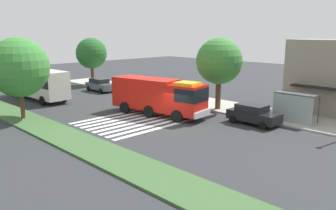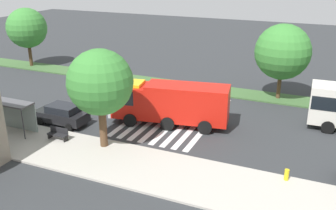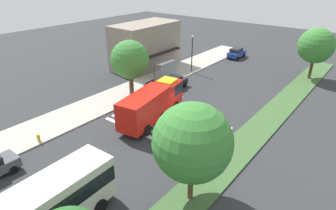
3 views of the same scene
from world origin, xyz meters
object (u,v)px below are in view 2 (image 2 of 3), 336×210
(bench_near_shelter, at_px, (58,134))
(bus_stop_shelter, at_px, (14,109))
(parked_car_mid, at_px, (62,114))
(median_tree_center, at_px, (27,28))
(fire_truck, at_px, (167,101))
(sidewalk_tree_west, at_px, (100,83))
(median_tree_west, at_px, (283,52))
(fire_hydrant, at_px, (287,175))

(bench_near_shelter, bearing_deg, bus_stop_shelter, -0.01)
(parked_car_mid, xyz_separation_m, median_tree_center, (15.34, -13.29, 4.01))
(bus_stop_shelter, relative_size, median_tree_center, 0.49)
(fire_truck, height_order, bench_near_shelter, fire_truck)
(bus_stop_shelter, height_order, sidewalk_tree_west, sidewalk_tree_west)
(bench_near_shelter, bearing_deg, parked_car_mid, -57.24)
(bus_stop_shelter, relative_size, sidewalk_tree_west, 0.50)
(sidewalk_tree_west, bearing_deg, bench_near_shelter, 7.22)
(sidewalk_tree_west, bearing_deg, median_tree_west, -122.55)
(parked_car_mid, relative_size, bench_near_shelter, 2.74)
(parked_car_mid, xyz_separation_m, fire_hydrant, (-18.00, 1.70, -0.38))
(bench_near_shelter, relative_size, fire_hydrant, 2.29)
(parked_car_mid, relative_size, median_tree_center, 0.61)
(median_tree_west, relative_size, median_tree_center, 0.99)
(bus_stop_shelter, height_order, bench_near_shelter, bus_stop_shelter)
(bus_stop_shelter, distance_m, fire_hydrant, 20.35)
(parked_car_mid, xyz_separation_m, bus_stop_shelter, (2.28, 2.67, 1.01))
(bus_stop_shelter, height_order, median_tree_west, median_tree_west)
(median_tree_west, xyz_separation_m, fire_hydrant, (-2.71, 14.99, -4.18))
(fire_truck, distance_m, fire_hydrant, 11.53)
(bench_near_shelter, relative_size, median_tree_west, 0.22)
(fire_truck, height_order, bus_stop_shelter, fire_truck)
(bench_near_shelter, xyz_separation_m, fire_hydrant, (-16.28, -0.97, -0.10))
(bench_near_shelter, height_order, median_tree_west, median_tree_west)
(parked_car_mid, height_order, sidewalk_tree_west, sidewalk_tree_west)
(parked_car_mid, bearing_deg, bench_near_shelter, 123.41)
(bus_stop_shelter, relative_size, median_tree_west, 0.49)
(fire_truck, bearing_deg, parked_car_mid, 14.11)
(bus_stop_shelter, distance_m, sidewalk_tree_west, 8.25)
(fire_truck, xyz_separation_m, median_tree_center, (23.15, -9.79, 2.94))
(bus_stop_shelter, bearing_deg, fire_truck, -148.60)
(parked_car_mid, height_order, median_tree_center, median_tree_center)
(fire_truck, bearing_deg, sidewalk_tree_west, 57.05)
(parked_car_mid, xyz_separation_m, median_tree_west, (-15.28, -13.29, 3.80))
(parked_car_mid, distance_m, sidewalk_tree_west, 7.07)
(fire_truck, height_order, sidewalk_tree_west, sidewalk_tree_west)
(sidewalk_tree_west, xyz_separation_m, fire_hydrant, (-12.60, -0.50, -4.38))
(median_tree_center, bearing_deg, median_tree_west, 180.00)
(parked_car_mid, xyz_separation_m, sidewalk_tree_west, (-5.40, 2.20, 3.99))
(bench_near_shelter, xyz_separation_m, median_tree_west, (-13.57, -15.95, 4.08))
(bench_near_shelter, height_order, sidewalk_tree_west, sidewalk_tree_west)
(bus_stop_shelter, height_order, median_tree_center, median_tree_center)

